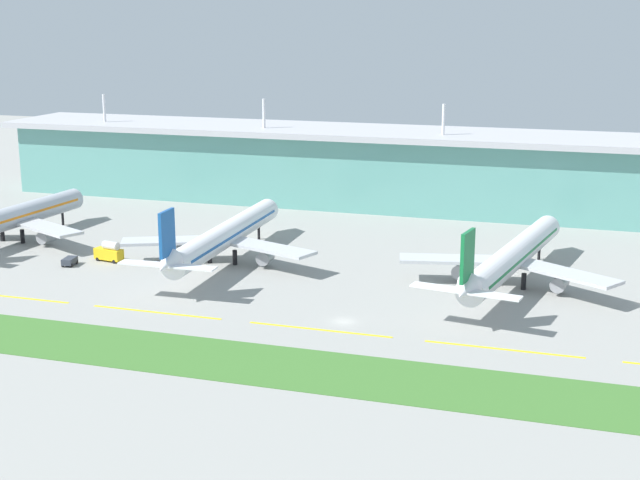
{
  "coord_description": "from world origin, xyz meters",
  "views": [
    {
      "loc": [
        45.57,
        -158.9,
        56.96
      ],
      "look_at": [
        -15.61,
        34.1,
        7.0
      ],
      "focal_mm": 50.86,
      "sensor_mm": 36.0,
      "label": 1
    }
  ],
  "objects_px": {
    "airliner_near_middle": "(224,236)",
    "pushback_tug": "(70,261)",
    "fuel_truck": "(109,252)",
    "airliner_nearest": "(15,217)",
    "airliner_far_middle": "(512,257)"
  },
  "relations": [
    {
      "from": "airliner_near_middle",
      "to": "fuel_truck",
      "type": "xyz_separation_m",
      "value": [
        -26.74,
        -7.41,
        -4.19
      ]
    },
    {
      "from": "airliner_nearest",
      "to": "airliner_near_middle",
      "type": "distance_m",
      "value": 60.62
    },
    {
      "from": "airliner_far_middle",
      "to": "fuel_truck",
      "type": "distance_m",
      "value": 94.4
    },
    {
      "from": "airliner_nearest",
      "to": "pushback_tug",
      "type": "relative_size",
      "value": 12.5
    },
    {
      "from": "airliner_far_middle",
      "to": "airliner_nearest",
      "type": "bearing_deg",
      "value": 178.94
    },
    {
      "from": "airliner_near_middle",
      "to": "pushback_tug",
      "type": "bearing_deg",
      "value": -157.97
    },
    {
      "from": "airliner_near_middle",
      "to": "airliner_far_middle",
      "type": "xyz_separation_m",
      "value": [
        67.2,
        0.86,
        0.0
      ]
    },
    {
      "from": "airliner_far_middle",
      "to": "pushback_tug",
      "type": "bearing_deg",
      "value": -171.82
    },
    {
      "from": "airliner_far_middle",
      "to": "airliner_near_middle",
      "type": "bearing_deg",
      "value": -179.27
    },
    {
      "from": "fuel_truck",
      "to": "airliner_near_middle",
      "type": "bearing_deg",
      "value": 15.49
    },
    {
      "from": "pushback_tug",
      "to": "airliner_nearest",
      "type": "bearing_deg",
      "value": 147.81
    },
    {
      "from": "airliner_nearest",
      "to": "airliner_near_middle",
      "type": "bearing_deg",
      "value": -3.04
    },
    {
      "from": "airliner_nearest",
      "to": "fuel_truck",
      "type": "distance_m",
      "value": 35.67
    },
    {
      "from": "airliner_near_middle",
      "to": "fuel_truck",
      "type": "height_order",
      "value": "airliner_near_middle"
    },
    {
      "from": "airliner_far_middle",
      "to": "fuel_truck",
      "type": "xyz_separation_m",
      "value": [
        -93.94,
        -8.27,
        -4.2
      ]
    }
  ]
}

